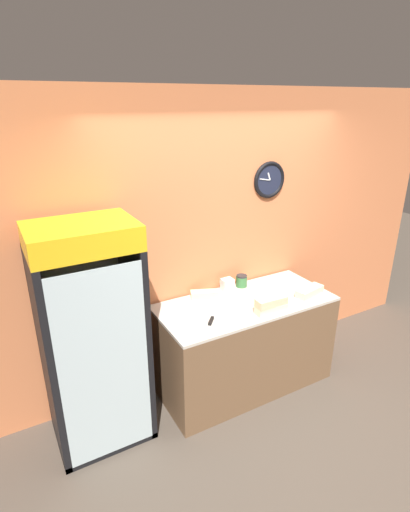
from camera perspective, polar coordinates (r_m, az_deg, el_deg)
ground_plane at (r=3.62m, az=14.32°, el=-24.95°), size 14.00×14.00×0.00m
wall_back at (r=3.77m, az=2.58°, el=2.38°), size 5.20×0.09×2.70m
prep_counter at (r=3.87m, az=5.59°, el=-12.29°), size 1.62×0.73×0.89m
beverage_cooler at (r=3.20m, az=-16.09°, el=-9.47°), size 0.73×0.61×1.81m
sandwich_stack_bottom at (r=3.48m, az=9.38°, el=-7.45°), size 0.29×0.12×0.07m
sandwich_stack_middle at (r=3.45m, az=9.45°, el=-6.44°), size 0.28×0.11×0.07m
sandwich_flat_left at (r=3.86m, az=14.70°, el=-4.90°), size 0.32×0.17×0.07m
sandwich_flat_right at (r=3.69m, az=-0.11°, el=-5.48°), size 0.27×0.18×0.06m
chefs_knife at (r=3.36m, az=1.10°, el=-8.79°), size 0.25×0.27×0.02m
condiment_jar at (r=3.90m, az=5.24°, el=-3.56°), size 0.11×0.11×0.12m
napkin_dispenser at (r=3.80m, az=3.19°, el=-4.12°), size 0.11×0.09×0.12m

